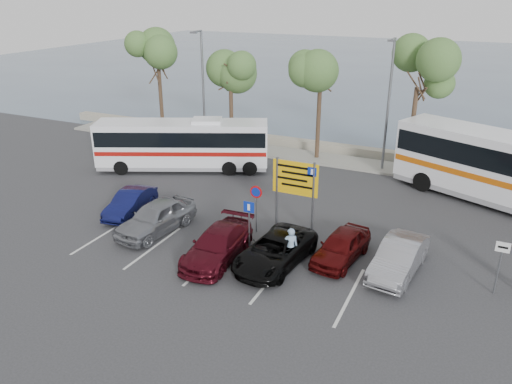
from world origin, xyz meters
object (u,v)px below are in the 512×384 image
at_px(street_lamp_right, 389,99).
at_px(suv_black, 275,251).
at_px(car_silver_a, 156,217).
at_px(car_blue, 130,203).
at_px(car_maroon, 218,245).
at_px(pedestrian_near, 290,247).
at_px(direction_sign, 295,184).
at_px(car_silver_b, 399,258).
at_px(street_lamp_left, 202,83).
at_px(car_red, 341,246).
at_px(coach_bus_left, 183,146).

distance_m(street_lamp_right, suv_black, 14.19).
relative_size(street_lamp_right, suv_black, 1.76).
distance_m(car_silver_a, suv_black, 6.31).
bearing_deg(car_blue, car_maroon, -27.78).
bearing_deg(pedestrian_near, car_blue, -38.23).
bearing_deg(direction_sign, car_silver_b, -18.16).
xyz_separation_m(street_lamp_right, pedestrian_near, (-1.00, -13.34, -3.74)).
xyz_separation_m(car_blue, pedestrian_near, (9.30, -1.32, 0.25)).
height_order(street_lamp_left, suv_black, street_lamp_left).
bearing_deg(car_maroon, car_silver_a, 162.42).
relative_size(street_lamp_right, car_silver_a, 1.82).
distance_m(direction_sign, car_blue, 8.67).
xyz_separation_m(direction_sign, car_red, (2.79, -1.70, -1.79)).
bearing_deg(coach_bus_left, car_red, -29.25).
height_order(coach_bus_left, car_maroon, coach_bus_left).
relative_size(car_blue, car_red, 0.98).
relative_size(suv_black, car_silver_b, 1.09).
relative_size(car_silver_b, pedestrian_near, 2.44).
bearing_deg(street_lamp_right, street_lamp_left, 180.00).
bearing_deg(suv_black, direction_sign, 103.27).
xyz_separation_m(car_silver_a, car_blue, (-2.40, 1.11, -0.14)).
xyz_separation_m(direction_sign, coach_bus_left, (-9.55, 5.21, -0.89)).
distance_m(car_silver_a, pedestrian_near, 6.90).
height_order(street_lamp_right, car_silver_a, street_lamp_right).
bearing_deg(direction_sign, car_blue, -168.45).
relative_size(street_lamp_left, car_silver_a, 1.82).
height_order(street_lamp_left, car_blue, street_lamp_left).
bearing_deg(car_red, car_silver_b, 7.75).
bearing_deg(car_maroon, pedestrian_near, 12.43).
relative_size(car_blue, pedestrian_near, 2.16).
height_order(car_silver_a, car_blue, car_silver_a).
relative_size(coach_bus_left, car_blue, 2.87).
xyz_separation_m(coach_bus_left, car_silver_b, (14.74, -6.92, -0.85)).
height_order(street_lamp_right, coach_bus_left, street_lamp_right).
bearing_deg(coach_bus_left, car_blue, -79.79).
bearing_deg(car_maroon, car_silver_b, 13.74).
bearing_deg(car_silver_a, car_red, 14.76).
bearing_deg(car_maroon, street_lamp_left, 119.69).
bearing_deg(suv_black, car_red, 38.49).
bearing_deg(direction_sign, street_lamp_left, 136.83).
height_order(car_blue, car_red, car_red).
xyz_separation_m(car_blue, car_red, (11.09, 0.00, 0.03)).
distance_m(direction_sign, pedestrian_near, 3.55).
height_order(suv_black, car_silver_b, car_silver_b).
bearing_deg(car_silver_a, direction_sign, 32.91).
xyz_separation_m(direction_sign, car_silver_a, (-5.90, -2.80, -1.68)).
distance_m(street_lamp_right, coach_bus_left, 12.99).
relative_size(coach_bus_left, car_red, 2.82).
height_order(car_silver_a, car_red, car_silver_a).
xyz_separation_m(street_lamp_right, car_blue, (-10.30, -12.02, -3.99)).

